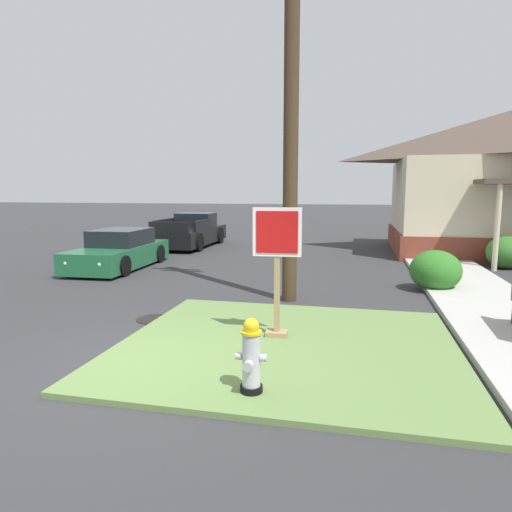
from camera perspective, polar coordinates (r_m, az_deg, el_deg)
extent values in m
plane|color=#333335|center=(6.80, -15.92, -13.44)|extent=(160.00, 160.00, 0.00)
cube|color=#668447|center=(7.28, 3.99, -11.33)|extent=(5.26, 4.80, 0.08)
cube|color=#B2AFA8|center=(11.04, 27.25, -5.32)|extent=(2.20, 14.47, 0.12)
cylinder|color=black|center=(5.62, -0.59, -16.54)|extent=(0.28, 0.27, 0.08)
cylinder|color=#BCBCC1|center=(5.48, -0.60, -13.08)|extent=(0.22, 0.22, 0.65)
cylinder|color=yellow|center=(5.37, -0.60, -9.69)|extent=(0.25, 0.25, 0.03)
sphere|color=yellow|center=(5.34, -0.61, -8.93)|extent=(0.19, 0.19, 0.19)
cube|color=yellow|center=(5.32, -0.61, -8.21)|extent=(0.04, 0.04, 0.04)
cylinder|color=#BCBCC1|center=(5.50, -2.16, -12.63)|extent=(0.08, 0.09, 0.09)
cylinder|color=#BCBCC1|center=(5.44, 0.98, -12.88)|extent=(0.08, 0.09, 0.09)
cylinder|color=#BCBCC1|center=(5.34, -1.01, -13.86)|extent=(0.12, 0.09, 0.12)
cube|color=#A3845B|center=(7.36, 2.71, -2.40)|extent=(0.10, 0.10, 2.08)
cube|color=#A3845B|center=(7.61, 2.66, -9.81)|extent=(0.38, 0.30, 0.08)
cube|color=white|center=(7.21, 2.70, 3.07)|extent=(0.80, 0.06, 0.80)
cube|color=red|center=(7.19, 2.69, 3.06)|extent=(0.68, 0.05, 0.68)
cylinder|color=black|center=(9.01, -12.80, -7.87)|extent=(0.70, 0.70, 0.02)
cube|color=#1E6038|center=(15.16, -17.10, 0.06)|extent=(1.91, 4.33, 0.64)
cube|color=black|center=(15.28, -16.82, 2.25)|extent=(1.57, 2.02, 0.56)
cylinder|color=black|center=(13.64, -16.58, -1.22)|extent=(0.24, 0.63, 0.62)
cylinder|color=black|center=(14.46, -22.38, -0.98)|extent=(0.24, 0.63, 0.62)
cylinder|color=black|center=(16.01, -12.30, 0.30)|extent=(0.24, 0.63, 0.62)
cylinder|color=black|center=(16.71, -17.50, 0.43)|extent=(0.24, 0.63, 0.62)
sphere|color=white|center=(13.10, -19.28, -1.02)|extent=(0.14, 0.14, 0.14)
sphere|color=red|center=(16.81, -12.25, 1.22)|extent=(0.12, 0.12, 0.12)
sphere|color=white|center=(13.64, -23.09, -0.86)|extent=(0.14, 0.14, 0.14)
sphere|color=red|center=(17.23, -15.45, 1.28)|extent=(0.12, 0.12, 0.12)
cube|color=black|center=(20.33, -8.32, 2.60)|extent=(1.93, 5.04, 0.68)
cube|color=black|center=(20.93, -7.69, 4.54)|extent=(1.66, 1.32, 0.68)
cube|color=black|center=(19.80, -11.64, 4.00)|extent=(0.13, 2.11, 0.44)
cube|color=black|center=(19.16, -6.78, 3.97)|extent=(0.13, 2.11, 0.44)
cube|color=black|center=(18.00, -11.07, 3.60)|extent=(1.68, 0.12, 0.44)
cylinder|color=black|center=(22.05, -9.09, 2.71)|extent=(0.27, 0.76, 0.76)
cylinder|color=black|center=(21.48, -4.73, 2.64)|extent=(0.27, 0.76, 0.76)
cylinder|color=black|center=(19.29, -12.30, 1.84)|extent=(0.27, 0.76, 0.76)
cylinder|color=black|center=(18.64, -7.39, 1.74)|extent=(0.27, 0.76, 0.76)
cylinder|color=#42301E|center=(10.23, 4.54, 20.75)|extent=(0.33, 0.33, 9.39)
cylinder|color=beige|center=(15.76, 28.43, 3.32)|extent=(0.16, 0.16, 2.78)
ellipsoid|color=#346D27|center=(16.46, 29.19, 0.42)|extent=(1.13, 1.13, 1.06)
ellipsoid|color=#2F7125|center=(12.02, 21.93, -1.75)|extent=(1.25, 1.25, 1.03)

